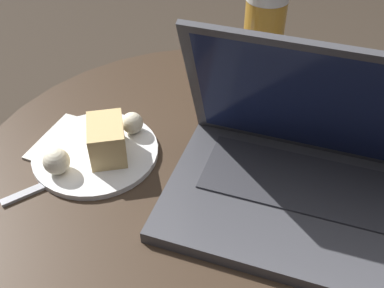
# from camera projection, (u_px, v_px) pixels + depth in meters

# --- Properties ---
(table) EXTENTS (0.74, 0.74, 0.55)m
(table) POSITION_uv_depth(u_px,v_px,m) (216.00, 226.00, 0.72)
(table) COLOR #9E9EA3
(table) RESTS_ON ground_plane
(napkin) EXTENTS (0.19, 0.16, 0.00)m
(napkin) POSITION_uv_depth(u_px,v_px,m) (91.00, 148.00, 0.69)
(napkin) COLOR silver
(napkin) RESTS_ON table
(laptop) EXTENTS (0.42, 0.34, 0.23)m
(laptop) POSITION_uv_depth(u_px,v_px,m) (310.00, 173.00, 0.58)
(laptop) COLOR #47474C
(laptop) RESTS_ON table
(beer_glass) EXTENTS (0.07, 0.07, 0.19)m
(beer_glass) POSITION_uv_depth(u_px,v_px,m) (262.00, 47.00, 0.73)
(beer_glass) COLOR gold
(beer_glass) RESTS_ON table
(snack_plate) EXTENTS (0.19, 0.19, 0.06)m
(snack_plate) POSITION_uv_depth(u_px,v_px,m) (99.00, 147.00, 0.66)
(snack_plate) COLOR white
(snack_plate) RESTS_ON table
(fork) EXTENTS (0.07, 0.16, 0.00)m
(fork) POSITION_uv_depth(u_px,v_px,m) (68.00, 176.00, 0.64)
(fork) COLOR #B2B2B7
(fork) RESTS_ON table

